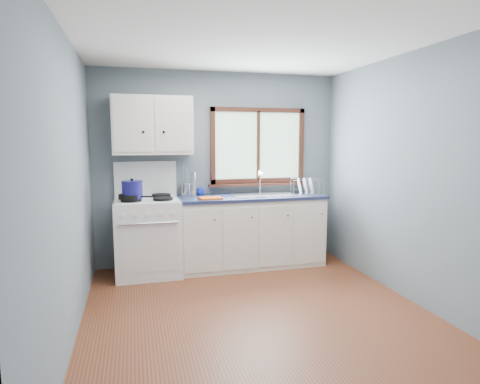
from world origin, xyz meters
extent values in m
cube|color=brown|center=(0.00, 0.00, -0.01)|extent=(3.20, 3.60, 0.02)
cube|color=white|center=(0.00, 0.00, 2.51)|extent=(3.20, 3.60, 0.02)
cube|color=slate|center=(0.00, 1.81, 1.25)|extent=(3.20, 0.02, 2.50)
cube|color=slate|center=(0.00, -1.81, 1.25)|extent=(3.20, 0.02, 2.50)
cube|color=slate|center=(-1.61, 0.00, 1.25)|extent=(0.02, 3.60, 2.50)
cube|color=slate|center=(1.61, 0.00, 1.25)|extent=(0.02, 3.60, 2.50)
cube|color=white|center=(-0.95, 1.47, 0.46)|extent=(0.76, 0.65, 0.92)
cube|color=white|center=(-0.95, 1.77, 1.14)|extent=(0.76, 0.05, 0.44)
cube|color=silver|center=(-0.95, 1.47, 0.93)|extent=(0.72, 0.59, 0.01)
cylinder|color=black|center=(-1.13, 1.32, 0.95)|extent=(0.23, 0.23, 0.03)
cylinder|color=black|center=(-0.77, 1.32, 0.95)|extent=(0.23, 0.23, 0.03)
cylinder|color=black|center=(-1.13, 1.61, 0.95)|extent=(0.23, 0.23, 0.03)
cylinder|color=black|center=(-0.77, 1.61, 0.95)|extent=(0.23, 0.23, 0.03)
cylinder|color=silver|center=(-0.95, 1.12, 0.70)|extent=(0.66, 0.02, 0.02)
cube|color=silver|center=(-0.95, 1.14, 0.40)|extent=(0.66, 0.01, 0.55)
cube|color=white|center=(0.36, 1.49, 0.44)|extent=(1.85, 0.60, 0.88)
cube|color=black|center=(0.36, 1.51, 0.04)|extent=(1.85, 0.54, 0.08)
cube|color=#192040|center=(0.36, 1.49, 0.90)|extent=(1.89, 0.64, 0.04)
cube|color=silver|center=(0.54, 1.49, 0.92)|extent=(0.84, 0.46, 0.01)
cube|color=silver|center=(0.34, 1.49, 0.85)|extent=(0.36, 0.40, 0.14)
cube|color=silver|center=(0.74, 1.49, 0.85)|extent=(0.36, 0.40, 0.14)
cylinder|color=silver|center=(0.54, 1.69, 1.06)|extent=(0.02, 0.02, 0.28)
cylinder|color=silver|center=(0.54, 1.62, 1.19)|extent=(0.02, 0.16, 0.02)
sphere|color=silver|center=(0.54, 1.69, 1.20)|extent=(0.04, 0.04, 0.04)
cube|color=#9EC6A8|center=(0.54, 1.79, 1.55)|extent=(1.22, 0.01, 0.92)
cube|color=#452116|center=(0.54, 1.77, 2.02)|extent=(1.30, 0.05, 0.06)
cube|color=#452116|center=(0.54, 1.77, 1.08)|extent=(1.30, 0.05, 0.06)
cube|color=#452116|center=(-0.08, 1.77, 1.55)|extent=(0.06, 0.05, 1.00)
cube|color=#452116|center=(1.16, 1.77, 1.55)|extent=(0.06, 0.05, 1.00)
cube|color=#452116|center=(0.54, 1.77, 1.55)|extent=(0.03, 0.05, 0.92)
cube|color=#452116|center=(0.54, 1.74, 1.03)|extent=(1.36, 0.10, 0.03)
cube|color=white|center=(-0.85, 1.63, 1.80)|extent=(0.95, 0.32, 0.70)
cube|color=white|center=(-1.09, 1.46, 1.80)|extent=(0.44, 0.01, 0.62)
cube|color=white|center=(-0.61, 1.46, 1.80)|extent=(0.44, 0.01, 0.62)
sphere|color=black|center=(-0.97, 1.45, 1.72)|extent=(0.03, 0.03, 0.03)
sphere|color=black|center=(-0.73, 1.45, 1.72)|extent=(0.03, 0.03, 0.03)
cylinder|color=black|center=(-1.14, 1.32, 0.99)|extent=(0.32, 0.32, 0.05)
cube|color=black|center=(-0.97, 1.26, 0.99)|extent=(0.14, 0.07, 0.02)
cylinder|color=navy|center=(-1.11, 1.32, 1.06)|extent=(0.27, 0.27, 0.19)
cylinder|color=navy|center=(-1.11, 1.32, 1.16)|extent=(0.28, 0.28, 0.01)
sphere|color=black|center=(-1.11, 1.32, 1.18)|extent=(0.04, 0.04, 0.04)
cylinder|color=silver|center=(-0.45, 1.71, 1.00)|extent=(0.15, 0.15, 0.16)
cylinder|color=silver|center=(-0.43, 1.72, 1.17)|extent=(0.01, 0.01, 0.23)
cylinder|color=silver|center=(-0.47, 1.72, 1.19)|extent=(0.01, 0.01, 0.28)
cylinder|color=silver|center=(-0.44, 1.69, 1.15)|extent=(0.01, 0.01, 0.21)
cylinder|color=silver|center=(-0.38, 1.58, 1.07)|extent=(0.08, 0.08, 0.30)
imported|color=#0C21C6|center=(-0.26, 1.67, 1.04)|extent=(0.09, 0.09, 0.24)
cube|color=#D65414|center=(-0.20, 1.33, 0.93)|extent=(0.28, 0.20, 0.02)
cube|color=silver|center=(1.11, 1.45, 0.93)|extent=(0.47, 0.40, 0.01)
cylinder|color=silver|center=(0.89, 1.36, 1.02)|extent=(0.01, 0.01, 0.19)
cylinder|color=silver|center=(1.26, 1.27, 1.02)|extent=(0.01, 0.01, 0.19)
cylinder|color=silver|center=(0.96, 1.64, 1.02)|extent=(0.01, 0.01, 0.19)
cylinder|color=silver|center=(1.33, 1.55, 1.02)|extent=(0.01, 0.01, 0.19)
cylinder|color=silver|center=(1.07, 1.31, 1.11)|extent=(0.38, 0.10, 0.01)
cylinder|color=silver|center=(1.15, 1.59, 1.11)|extent=(0.38, 0.10, 0.01)
cylinder|color=white|center=(1.02, 1.48, 1.03)|extent=(0.11, 0.22, 0.21)
cylinder|color=white|center=(1.09, 1.46, 1.03)|extent=(0.11, 0.22, 0.21)
cylinder|color=white|center=(1.17, 1.44, 1.03)|extent=(0.11, 0.22, 0.21)
camera|label=1|loc=(-1.09, -3.39, 1.63)|focal=30.00mm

